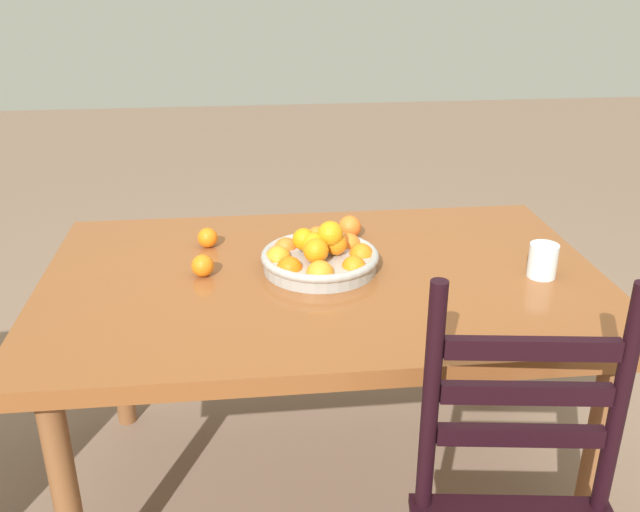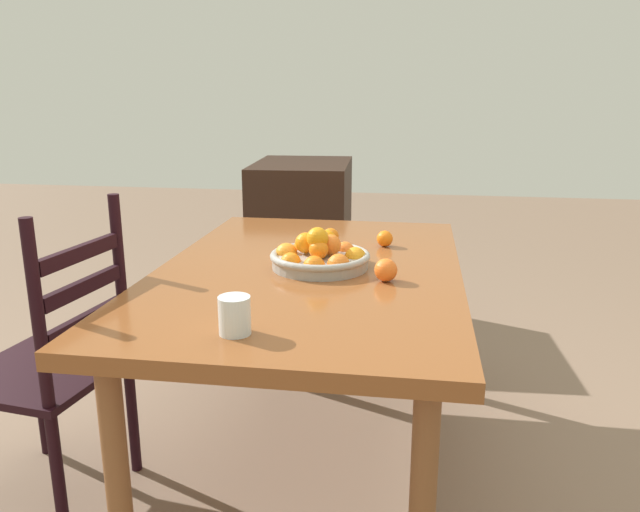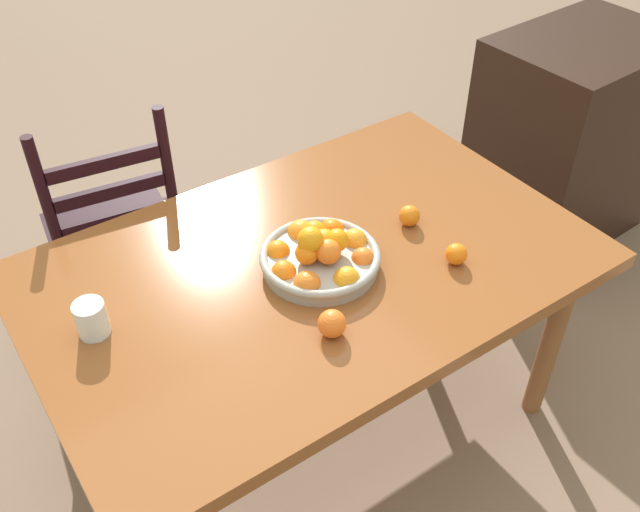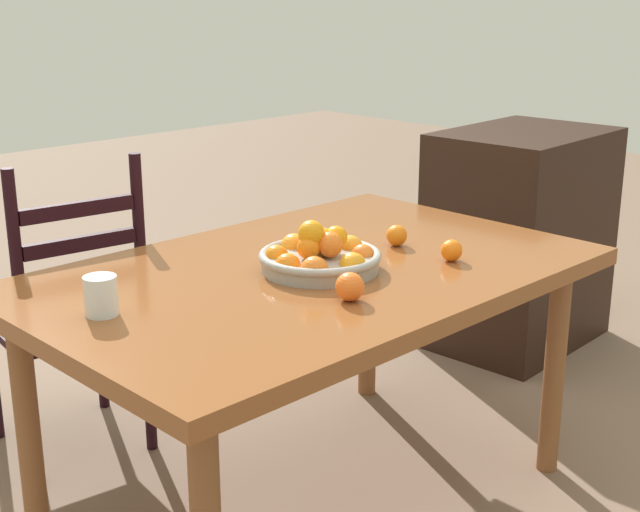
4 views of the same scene
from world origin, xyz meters
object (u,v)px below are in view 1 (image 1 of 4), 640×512
Objects in this scene: orange_loose_1 at (208,238)px; orange_loose_2 at (350,227)px; dining_table at (323,297)px; fruit_bowl at (320,256)px; orange_loose_0 at (203,266)px; drinking_glass at (543,260)px.

orange_loose_1 is 0.85× the size of orange_loose_2.
dining_table is 4.66× the size of fruit_bowl.
orange_loose_1 is at bearing 3.54° from orange_loose_2.
orange_loose_1 is (0.32, -0.20, -0.01)m from fruit_bowl.
orange_loose_0 is at bearing 27.75° from orange_loose_2.
orange_loose_1 is 0.64× the size of drinking_glass.
dining_table is at bearing -7.60° from drinking_glass.
fruit_bowl is 0.61m from drinking_glass.
fruit_bowl is 0.26m from orange_loose_2.
drinking_glass reaches higher than orange_loose_1.
fruit_bowl is 0.38m from orange_loose_1.
fruit_bowl reaches higher than orange_loose_2.
orange_loose_1 is at bearing -18.68° from drinking_glass.
dining_table is at bearing 100.96° from fruit_bowl.
orange_loose_1 is at bearing -91.65° from orange_loose_0.
orange_loose_2 is 0.76× the size of drinking_glass.
dining_table is 21.62× the size of orange_loose_2.
dining_table is 0.35m from orange_loose_0.
fruit_bowl is 5.48× the size of orange_loose_1.
drinking_glass is (-0.60, 0.11, 0.01)m from fruit_bowl.
drinking_glass is (-0.93, 0.11, 0.02)m from orange_loose_0.
orange_loose_0 reaches higher than dining_table.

